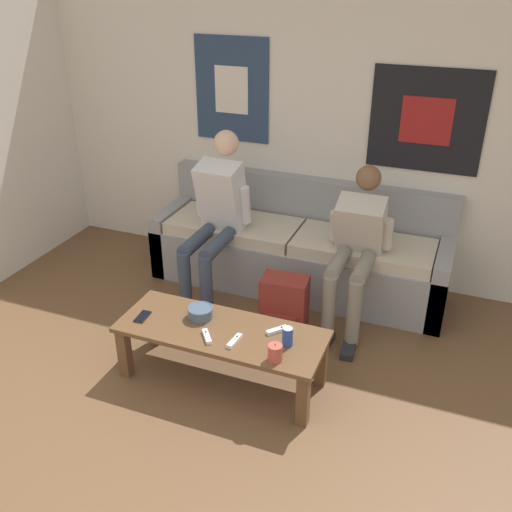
# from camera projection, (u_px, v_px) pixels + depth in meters

# --- Properties ---
(wall_back) EXTENTS (10.00, 0.07, 2.55)m
(wall_back) POSITION_uv_depth(u_px,v_px,m) (318.00, 125.00, 4.58)
(wall_back) COLOR silver
(wall_back) RESTS_ON ground_plane
(couch) EXTENTS (2.42, 0.70, 0.86)m
(couch) POSITION_uv_depth(u_px,v_px,m) (299.00, 251.00, 4.74)
(couch) COLOR gray
(couch) RESTS_ON ground_plane
(coffee_table) EXTENTS (1.33, 0.50, 0.39)m
(coffee_table) POSITION_uv_depth(u_px,v_px,m) (221.00, 338.00, 3.62)
(coffee_table) COLOR brown
(coffee_table) RESTS_ON ground_plane
(person_seated_adult) EXTENTS (0.47, 0.91, 1.30)m
(person_seated_adult) POSITION_uv_depth(u_px,v_px,m) (216.00, 212.00, 4.44)
(person_seated_adult) COLOR #384256
(person_seated_adult) RESTS_ON ground_plane
(person_seated_teen) EXTENTS (0.47, 0.88, 1.15)m
(person_seated_teen) POSITION_uv_depth(u_px,v_px,m) (356.00, 244.00, 4.11)
(person_seated_teen) COLOR gray
(person_seated_teen) RESTS_ON ground_plane
(backpack) EXTENTS (0.34, 0.26, 0.47)m
(backpack) POSITION_uv_depth(u_px,v_px,m) (284.00, 309.00, 4.11)
(backpack) COLOR maroon
(backpack) RESTS_ON ground_plane
(ceramic_bowl) EXTENTS (0.17, 0.17, 0.08)m
(ceramic_bowl) POSITION_uv_depth(u_px,v_px,m) (200.00, 312.00, 3.69)
(ceramic_bowl) COLOR #475B75
(ceramic_bowl) RESTS_ON coffee_table
(pillar_candle) EXTENTS (0.09, 0.09, 0.12)m
(pillar_candle) POSITION_uv_depth(u_px,v_px,m) (275.00, 353.00, 3.29)
(pillar_candle) COLOR #B24C42
(pillar_candle) RESTS_ON coffee_table
(drink_can_blue) EXTENTS (0.07, 0.07, 0.12)m
(drink_can_blue) POSITION_uv_depth(u_px,v_px,m) (288.00, 337.00, 3.42)
(drink_can_blue) COLOR #28479E
(drink_can_blue) RESTS_ON coffee_table
(game_controller_near_left) EXTENTS (0.05, 0.15, 0.03)m
(game_controller_near_left) POSITION_uv_depth(u_px,v_px,m) (235.00, 341.00, 3.46)
(game_controller_near_left) COLOR white
(game_controller_near_left) RESTS_ON coffee_table
(game_controller_near_right) EXTENTS (0.12, 0.13, 0.03)m
(game_controller_near_right) POSITION_uv_depth(u_px,v_px,m) (277.00, 330.00, 3.56)
(game_controller_near_right) COLOR white
(game_controller_near_right) RESTS_ON coffee_table
(game_controller_far_center) EXTENTS (0.12, 0.13, 0.03)m
(game_controller_far_center) POSITION_uv_depth(u_px,v_px,m) (207.00, 336.00, 3.50)
(game_controller_far_center) COLOR white
(game_controller_far_center) RESTS_ON coffee_table
(cell_phone) EXTENTS (0.08, 0.14, 0.01)m
(cell_phone) POSITION_uv_depth(u_px,v_px,m) (143.00, 317.00, 3.71)
(cell_phone) COLOR black
(cell_phone) RESTS_ON coffee_table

